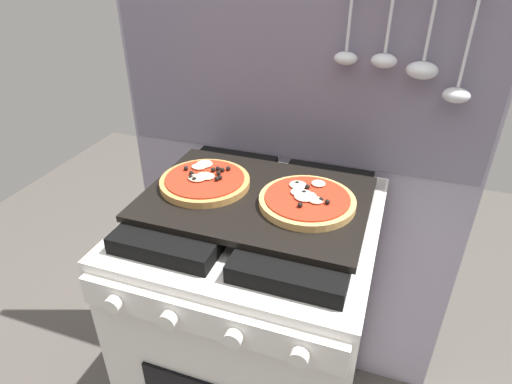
{
  "coord_description": "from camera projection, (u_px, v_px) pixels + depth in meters",
  "views": [
    {
      "loc": [
        0.3,
        -0.85,
        1.47
      ],
      "look_at": [
        0.0,
        0.0,
        0.93
      ],
      "focal_mm": 30.5,
      "sensor_mm": 36.0,
      "label": 1
    }
  ],
  "objects": [
    {
      "name": "stove",
      "position": [
        256.0,
        329.0,
        1.3
      ],
      "size": [
        0.6,
        0.64,
        0.9
      ],
      "color": "white",
      "rests_on": "ground_plane"
    },
    {
      "name": "pizza_right",
      "position": [
        307.0,
        200.0,
        1.02
      ],
      "size": [
        0.23,
        0.23,
        0.03
      ],
      "color": "tan",
      "rests_on": "baking_tray"
    },
    {
      "name": "pizza_left",
      "position": [
        205.0,
        181.0,
        1.1
      ],
      "size": [
        0.23,
        0.23,
        0.03
      ],
      "color": "#C18947",
      "rests_on": "baking_tray"
    },
    {
      "name": "baking_tray",
      "position": [
        256.0,
        198.0,
        1.06
      ],
      "size": [
        0.54,
        0.38,
        0.02
      ],
      "primitive_type": "cube",
      "color": "black",
      "rests_on": "stove"
    },
    {
      "name": "kitchen_backsplash",
      "position": [
        292.0,
        179.0,
        1.39
      ],
      "size": [
        1.1,
        0.09,
        1.55
      ],
      "color": "gray",
      "rests_on": "ground_plane"
    }
  ]
}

